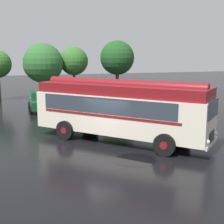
{
  "coord_description": "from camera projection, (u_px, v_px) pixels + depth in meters",
  "views": [
    {
      "loc": [
        -4.93,
        -15.58,
        4.85
      ],
      "look_at": [
        0.83,
        2.01,
        1.4
      ],
      "focal_mm": 50.0,
      "sensor_mm": 36.0,
      "label": 1
    }
  ],
  "objects": [
    {
      "name": "car_mid_left",
      "position": [
        72.0,
        100.0,
        27.75
      ],
      "size": [
        2.09,
        4.26,
        1.66
      ],
      "color": "#4C5156",
      "rests_on": "ground"
    },
    {
      "name": "tree_right_of_centre",
      "position": [
        75.0,
        61.0,
        34.12
      ],
      "size": [
        3.1,
        3.1,
        5.65
      ],
      "color": "#4C3823",
      "rests_on": "ground"
    },
    {
      "name": "car_near_left",
      "position": [
        40.0,
        101.0,
        26.94
      ],
      "size": [
        1.98,
        4.21,
        1.66
      ],
      "color": "#144C28",
      "rests_on": "ground"
    },
    {
      "name": "puddle_patch",
      "position": [
        135.0,
        160.0,
        14.48
      ],
      "size": [
        1.97,
        1.97,
        0.01
      ],
      "primitive_type": "cylinder",
      "color": "black",
      "rests_on": "ground"
    },
    {
      "name": "vintage_bus",
      "position": [
        121.0,
        108.0,
        17.34
      ],
      "size": [
        8.61,
        9.09,
        3.49
      ],
      "color": "silver",
      "rests_on": "ground"
    },
    {
      "name": "ground_plane",
      "position": [
        109.0,
        145.0,
        16.96
      ],
      "size": [
        120.0,
        120.0,
        0.0
      ],
      "primitive_type": "plane",
      "color": "black"
    },
    {
      "name": "car_far_right",
      "position": [
        129.0,
        97.0,
        29.49
      ],
      "size": [
        2.37,
        4.39,
        1.66
      ],
      "color": "black",
      "rests_on": "ground"
    },
    {
      "name": "car_mid_right",
      "position": [
        100.0,
        97.0,
        29.28
      ],
      "size": [
        2.14,
        4.29,
        1.66
      ],
      "color": "#B7BABF",
      "rests_on": "ground"
    },
    {
      "name": "tree_far_right",
      "position": [
        118.0,
        58.0,
        34.62
      ],
      "size": [
        3.8,
        3.8,
        6.34
      ],
      "color": "#4C3823",
      "rests_on": "ground"
    },
    {
      "name": "tree_centre",
      "position": [
        42.0,
        64.0,
        32.43
      ],
      "size": [
        4.15,
        4.15,
        5.98
      ],
      "color": "#4C3823",
      "rests_on": "ground"
    }
  ]
}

